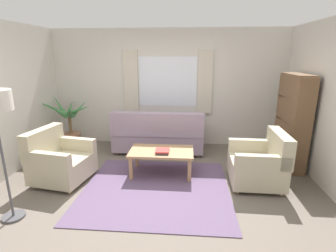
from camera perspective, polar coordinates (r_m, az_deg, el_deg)
name	(u,v)px	position (r m, az deg, el deg)	size (l,w,h in m)	color
ground_plane	(156,189)	(4.16, -2.62, -13.81)	(6.24, 6.24, 0.00)	#6B6056
wall_back	(168,88)	(5.92, -0.02, 8.42)	(5.32, 0.12, 2.60)	silver
window_with_curtains	(168,82)	(5.82, -0.09, 9.78)	(1.98, 0.07, 1.40)	white
area_rug	(156,189)	(4.16, -2.63, -13.74)	(2.27, 2.09, 0.01)	#604C6B
couch	(158,135)	(5.51, -2.15, -2.08)	(1.90, 0.82, 0.92)	#998499
armchair_left	(59,160)	(4.64, -23.04, -7.07)	(0.95, 0.96, 0.88)	#BCB293
armchair_right	(260,164)	(4.41, 19.81, -7.88)	(0.84, 0.86, 0.88)	#BCB293
coffee_table	(161,153)	(4.48, -1.46, -6.14)	(1.10, 0.64, 0.44)	#A87F56
book_stack_on_table	(163,151)	(4.36, -1.21, -5.61)	(0.24, 0.28, 0.05)	#2D2D33
potted_plant	(69,127)	(6.11, -21.12, -0.24)	(1.15, 1.05, 1.20)	#9E6B4C
bookshelf	(290,127)	(5.21, 25.54, -0.11)	(0.30, 0.94, 1.72)	brown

